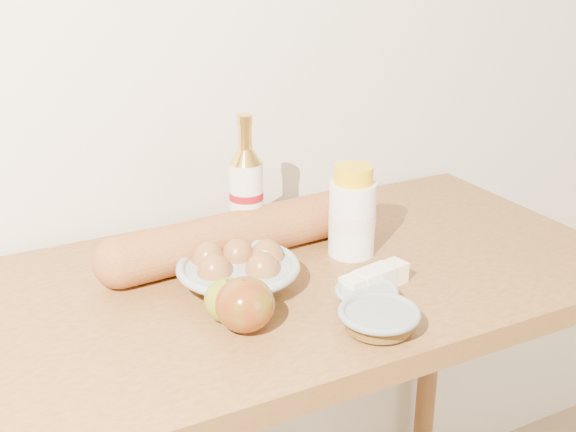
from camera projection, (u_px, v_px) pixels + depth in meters
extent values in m
cube|color=silver|center=(199.00, 11.00, 1.34)|extent=(3.50, 0.02, 2.60)
cube|color=#9D6932|center=(280.00, 287.00, 1.22)|extent=(1.20, 0.60, 0.04)
cylinder|color=brown|center=(429.00, 357.00, 1.83)|extent=(0.05, 0.05, 0.86)
cylinder|color=#F4E8CF|center=(247.00, 206.00, 1.29)|extent=(0.06, 0.06, 0.16)
cylinder|color=maroon|center=(246.00, 195.00, 1.28)|extent=(0.06, 0.06, 0.01)
cone|color=gold|center=(245.00, 156.00, 1.25)|extent=(0.06, 0.06, 0.03)
cylinder|color=gold|center=(245.00, 137.00, 1.24)|extent=(0.03, 0.03, 0.04)
cylinder|color=gold|center=(245.00, 120.00, 1.23)|extent=(0.03, 0.03, 0.02)
cylinder|color=white|center=(352.00, 219.00, 1.27)|extent=(0.11, 0.11, 0.13)
cylinder|color=#FFD8D5|center=(352.00, 219.00, 1.27)|extent=(0.11, 0.11, 0.03)
cylinder|color=yellow|center=(354.00, 175.00, 1.24)|extent=(0.09, 0.09, 0.03)
torus|color=#97A5A0|center=(238.00, 267.00, 1.16)|extent=(0.26, 0.26, 0.02)
ellipsoid|color=brown|center=(215.00, 275.00, 1.14)|extent=(0.07, 0.07, 0.07)
ellipsoid|color=brown|center=(262.00, 273.00, 1.15)|extent=(0.07, 0.07, 0.07)
ellipsoid|color=brown|center=(238.00, 258.00, 1.20)|extent=(0.07, 0.07, 0.07)
ellipsoid|color=brown|center=(208.00, 262.00, 1.18)|extent=(0.07, 0.07, 0.07)
ellipsoid|color=brown|center=(267.00, 259.00, 1.19)|extent=(0.07, 0.07, 0.07)
cylinder|color=#BF743A|center=(237.00, 235.00, 1.27)|extent=(0.44, 0.11, 0.09)
sphere|color=#BF743A|center=(119.00, 263.00, 1.16)|extent=(0.09, 0.09, 0.09)
sphere|color=#BF743A|center=(338.00, 212.00, 1.37)|extent=(0.09, 0.09, 0.09)
ellipsoid|color=#9D8F1F|center=(228.00, 300.00, 1.07)|extent=(0.08, 0.08, 0.07)
cylinder|color=#4E341A|center=(228.00, 283.00, 1.06)|extent=(0.01, 0.01, 0.01)
ellipsoid|color=#9A0812|center=(245.00, 305.00, 1.04)|extent=(0.11, 0.11, 0.08)
cylinder|color=#54331C|center=(245.00, 283.00, 1.03)|extent=(0.01, 0.01, 0.01)
torus|color=gray|center=(379.00, 313.00, 1.04)|extent=(0.14, 0.14, 0.01)
cylinder|color=brown|center=(379.00, 320.00, 1.05)|extent=(0.11, 0.11, 0.02)
torus|color=gray|center=(366.00, 291.00, 1.11)|extent=(0.11, 0.11, 0.01)
cylinder|color=brown|center=(366.00, 297.00, 1.12)|extent=(0.09, 0.09, 0.02)
cube|color=#FFF4C5|center=(374.00, 280.00, 1.16)|extent=(0.13, 0.06, 0.03)
cube|color=white|center=(374.00, 280.00, 1.16)|extent=(0.07, 0.05, 0.04)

